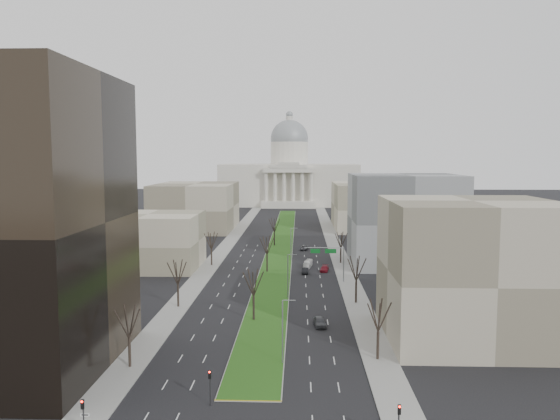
% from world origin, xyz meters
% --- Properties ---
extents(ground, '(600.00, 600.00, 0.00)m').
position_xyz_m(ground, '(0.00, 120.00, 0.00)').
color(ground, black).
rests_on(ground, ground).
extents(median, '(8.00, 222.03, 0.20)m').
position_xyz_m(median, '(0.00, 118.99, 0.10)').
color(median, '#999993').
rests_on(median, ground).
extents(sidewalk_left, '(5.00, 330.00, 0.15)m').
position_xyz_m(sidewalk_left, '(-17.50, 95.00, 0.07)').
color(sidewalk_left, gray).
rests_on(sidewalk_left, ground).
extents(sidewalk_right, '(5.00, 330.00, 0.15)m').
position_xyz_m(sidewalk_right, '(17.50, 95.00, 0.07)').
color(sidewalk_right, gray).
rests_on(sidewalk_right, ground).
extents(capitol, '(80.00, 46.00, 55.00)m').
position_xyz_m(capitol, '(0.00, 269.59, 16.31)').
color(capitol, beige).
rests_on(capitol, ground).
extents(building_beige_left, '(26.00, 22.00, 14.00)m').
position_xyz_m(building_beige_left, '(-33.00, 85.00, 7.00)').
color(building_beige_left, gray).
rests_on(building_beige_left, ground).
extents(building_tan_right, '(26.00, 24.00, 22.00)m').
position_xyz_m(building_tan_right, '(33.00, 32.00, 11.00)').
color(building_tan_right, gray).
rests_on(building_tan_right, ground).
extents(building_grey_right, '(28.00, 26.00, 24.00)m').
position_xyz_m(building_grey_right, '(34.00, 92.00, 12.00)').
color(building_grey_right, slate).
rests_on(building_grey_right, ground).
extents(building_far_left, '(30.00, 40.00, 18.00)m').
position_xyz_m(building_far_left, '(-35.00, 160.00, 9.00)').
color(building_far_left, gray).
rests_on(building_far_left, ground).
extents(building_far_right, '(30.00, 40.00, 18.00)m').
position_xyz_m(building_far_right, '(35.00, 165.00, 9.00)').
color(building_far_right, gray).
rests_on(building_far_right, ground).
extents(tree_left_near, '(5.10, 5.10, 9.18)m').
position_xyz_m(tree_left_near, '(-17.20, 18.00, 6.61)').
color(tree_left_near, black).
rests_on(tree_left_near, ground).
extents(tree_left_mid, '(5.40, 5.40, 9.72)m').
position_xyz_m(tree_left_mid, '(-17.20, 48.00, 7.00)').
color(tree_left_mid, black).
rests_on(tree_left_mid, ground).
extents(tree_left_far, '(5.28, 5.28, 9.50)m').
position_xyz_m(tree_left_far, '(-17.20, 88.00, 6.84)').
color(tree_left_far, black).
rests_on(tree_left_far, ground).
extents(tree_right_near, '(5.16, 5.16, 9.29)m').
position_xyz_m(tree_right_near, '(17.20, 22.00, 6.69)').
color(tree_right_near, black).
rests_on(tree_right_near, ground).
extents(tree_right_mid, '(5.52, 5.52, 9.94)m').
position_xyz_m(tree_right_mid, '(17.20, 52.00, 7.16)').
color(tree_right_mid, black).
rests_on(tree_right_mid, ground).
extents(tree_right_far, '(5.04, 5.04, 9.07)m').
position_xyz_m(tree_right_far, '(17.20, 92.00, 6.53)').
color(tree_right_far, black).
rests_on(tree_right_far, ground).
extents(tree_median_a, '(5.40, 5.40, 9.72)m').
position_xyz_m(tree_median_a, '(-2.00, 40.00, 7.00)').
color(tree_median_a, black).
rests_on(tree_median_a, ground).
extents(tree_median_b, '(5.40, 5.40, 9.72)m').
position_xyz_m(tree_median_b, '(-2.00, 80.00, 7.00)').
color(tree_median_b, black).
rests_on(tree_median_b, ground).
extents(tree_median_c, '(5.40, 5.40, 9.72)m').
position_xyz_m(tree_median_c, '(-2.00, 120.00, 7.00)').
color(tree_median_c, black).
rests_on(tree_median_c, ground).
extents(streetlamp_median_a, '(1.90, 0.20, 9.16)m').
position_xyz_m(streetlamp_median_a, '(3.76, 20.00, 4.81)').
color(streetlamp_median_a, gray).
rests_on(streetlamp_median_a, ground).
extents(streetlamp_median_b, '(1.90, 0.20, 9.16)m').
position_xyz_m(streetlamp_median_b, '(3.76, 55.00, 4.81)').
color(streetlamp_median_b, gray).
rests_on(streetlamp_median_b, ground).
extents(streetlamp_median_c, '(1.90, 0.20, 9.16)m').
position_xyz_m(streetlamp_median_c, '(3.76, 95.00, 4.81)').
color(streetlamp_median_c, gray).
rests_on(streetlamp_median_c, ground).
extents(traffic_signal_left, '(0.32, 0.41, 4.30)m').
position_xyz_m(traffic_signal_left, '(-16.00, -1.07, 2.79)').
color(traffic_signal_left, '#2D2D30').
rests_on(traffic_signal_left, ground).
extents(traffic_signal_right, '(0.32, 0.41, 4.30)m').
position_xyz_m(traffic_signal_right, '(16.00, -1.07, 2.79)').
color(traffic_signal_right, '#2D2D30').
rests_on(traffic_signal_right, ground).
extents(traffic_signal_median, '(0.32, 0.41, 4.30)m').
position_xyz_m(traffic_signal_median, '(-4.30, 6.93, 2.79)').
color(traffic_signal_median, '#2D2D30').
rests_on(traffic_signal_median, ground).
extents(mast_arm_signs, '(9.12, 0.24, 8.09)m').
position_xyz_m(mast_arm_signs, '(13.49, 70.03, 6.11)').
color(mast_arm_signs, gray).
rests_on(mast_arm_signs, ground).
extents(car_grey_near, '(2.39, 4.86, 1.59)m').
position_xyz_m(car_grey_near, '(9.54, 37.16, 0.80)').
color(car_grey_near, '#44464B').
rests_on(car_grey_near, ground).
extents(car_black, '(1.69, 4.29, 1.39)m').
position_xyz_m(car_black, '(7.48, 78.90, 0.70)').
color(car_black, black).
rests_on(car_black, ground).
extents(car_red, '(2.59, 4.95, 1.37)m').
position_xyz_m(car_red, '(12.36, 81.55, 0.69)').
color(car_red, maroon).
rests_on(car_red, ground).
extents(car_grey_far, '(2.76, 4.85, 1.28)m').
position_xyz_m(car_grey_far, '(7.46, 112.73, 0.64)').
color(car_grey_far, '#515259').
rests_on(car_grey_far, ground).
extents(box_van, '(2.59, 6.81, 1.85)m').
position_xyz_m(box_van, '(8.29, 86.39, 0.93)').
color(box_van, white).
rests_on(box_van, ground).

